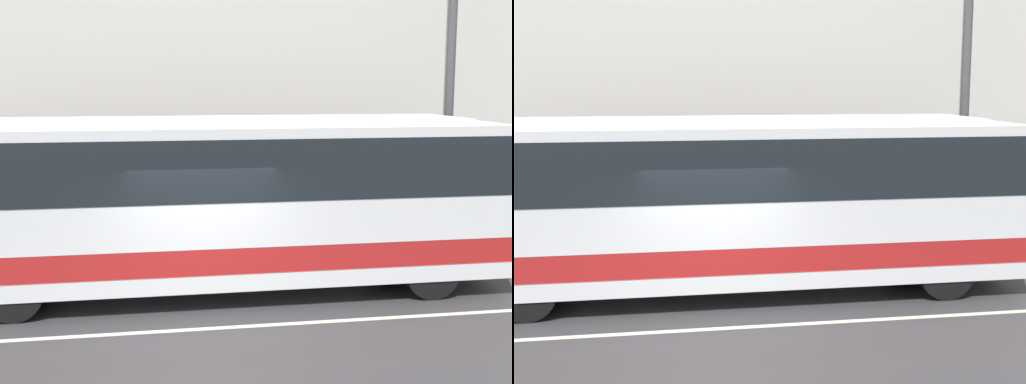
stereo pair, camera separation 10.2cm
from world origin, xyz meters
The scene contains 5 objects.
ground_plane centered at (0.00, 0.00, 0.00)m, with size 60.00×60.00×0.00m, color #38383A.
sidewalk centered at (0.00, 5.20, 0.06)m, with size 60.00×2.41×0.13m.
lane_stripe centered at (0.00, 0.00, 0.00)m, with size 54.00×0.14×0.01m.
transit_bus centered at (0.13, 2.00, 1.85)m, with size 11.36×2.49×3.28m.
utility_pole_near centered at (6.17, 4.68, 4.60)m, with size 0.20×0.20×8.94m.
Camera 1 is at (-1.17, -10.95, 3.94)m, focal length 50.00 mm.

